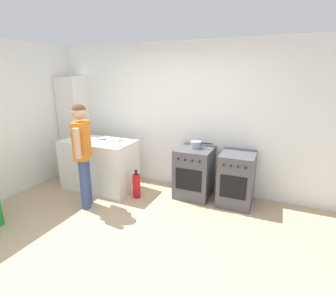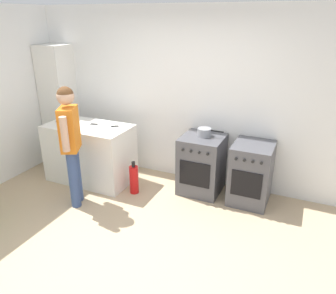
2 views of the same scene
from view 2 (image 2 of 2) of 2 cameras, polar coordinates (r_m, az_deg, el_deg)
ground_plane at (r=3.93m, az=-7.30°, el=-16.73°), size 8.00×8.00×0.00m
back_wall at (r=4.96m, az=3.83°, el=8.60°), size 6.00×0.10×2.60m
counter_unit at (r=5.23m, az=-13.39°, el=-1.03°), size 1.30×0.70×0.90m
oven_left at (r=4.80m, az=5.89°, el=-2.99°), size 0.59×0.62×0.85m
oven_right at (r=4.65m, az=14.26°, el=-4.45°), size 0.53×0.62×0.85m
pot at (r=4.65m, az=6.37°, el=2.58°), size 0.37×0.19×0.12m
knife_chef at (r=5.13m, az=-13.67°, el=3.91°), size 0.30×0.13×0.01m
knife_carving at (r=4.95m, az=-8.13°, el=3.63°), size 0.30×0.20×0.01m
knife_utility at (r=5.34m, az=-17.85°, el=4.18°), size 0.25×0.08×0.01m
person at (r=4.42m, az=-16.66°, el=1.66°), size 0.33×0.52×1.64m
fire_extinguisher at (r=4.83m, az=-5.95°, el=-5.62°), size 0.13×0.13×0.50m
larder_cabinet at (r=6.00m, az=-18.39°, el=6.96°), size 0.48×0.44×2.00m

